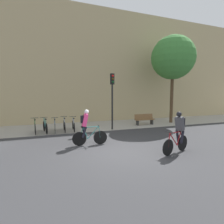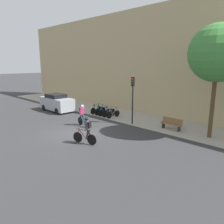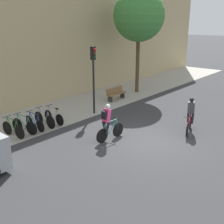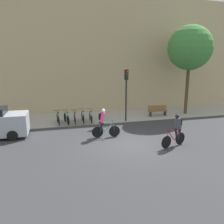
{
  "view_description": "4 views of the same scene",
  "coord_description": "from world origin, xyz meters",
  "px_view_note": "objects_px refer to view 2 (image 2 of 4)",
  "views": [
    {
      "loc": [
        -2.86,
        -6.87,
        2.51
      ],
      "look_at": [
        0.24,
        1.71,
        1.6
      ],
      "focal_mm": 28.0,
      "sensor_mm": 36.0,
      "label": 1
    },
    {
      "loc": [
        12.85,
        -9.18,
        5.09
      ],
      "look_at": [
        1.25,
        2.56,
        1.39
      ],
      "focal_mm": 35.0,
      "sensor_mm": 36.0,
      "label": 2
    },
    {
      "loc": [
        -10.29,
        -6.45,
        5.37
      ],
      "look_at": [
        -0.05,
        2.23,
        0.99
      ],
      "focal_mm": 45.0,
      "sensor_mm": 36.0,
      "label": 3
    },
    {
      "loc": [
        -3.94,
        -10.93,
        4.45
      ],
      "look_at": [
        -0.54,
        1.81,
        1.49
      ],
      "focal_mm": 35.0,
      "sensor_mm": 36.0,
      "label": 4
    }
  ],
  "objects_px": {
    "cyclist_grey": "(87,130)",
    "parked_bike_2": "(104,112)",
    "traffic_light_pole": "(133,92)",
    "bench": "(171,124)",
    "parked_bike_3": "(109,112)",
    "cyclist_pink": "(82,115)",
    "parked_bike_1": "(100,111)",
    "parked_car": "(57,103)",
    "parked_bike_0": "(96,110)",
    "parked_bike_4": "(113,114)"
  },
  "relations": [
    {
      "from": "cyclist_grey",
      "to": "parked_bike_2",
      "type": "height_order",
      "value": "cyclist_grey"
    },
    {
      "from": "parked_bike_2",
      "to": "traffic_light_pole",
      "type": "relative_size",
      "value": 0.4
    },
    {
      "from": "bench",
      "to": "parked_bike_3",
      "type": "bearing_deg",
      "value": -175.73
    },
    {
      "from": "cyclist_pink",
      "to": "parked_bike_3",
      "type": "bearing_deg",
      "value": 101.4
    },
    {
      "from": "parked_bike_2",
      "to": "parked_bike_1",
      "type": "bearing_deg",
      "value": 179.86
    },
    {
      "from": "cyclist_pink",
      "to": "parked_car",
      "type": "relative_size",
      "value": 0.42
    },
    {
      "from": "parked_bike_0",
      "to": "traffic_light_pole",
      "type": "xyz_separation_m",
      "value": [
        5.17,
        -0.46,
        2.34
      ]
    },
    {
      "from": "parked_bike_3",
      "to": "parked_bike_4",
      "type": "relative_size",
      "value": 1.06
    },
    {
      "from": "cyclist_grey",
      "to": "parked_car",
      "type": "relative_size",
      "value": 0.42
    },
    {
      "from": "parked_bike_3",
      "to": "cyclist_grey",
      "type": "bearing_deg",
      "value": -55.22
    },
    {
      "from": "parked_bike_1",
      "to": "parked_bike_4",
      "type": "bearing_deg",
      "value": -0.04
    },
    {
      "from": "parked_bike_0",
      "to": "parked_bike_3",
      "type": "height_order",
      "value": "parked_bike_3"
    },
    {
      "from": "cyclist_pink",
      "to": "bench",
      "type": "bearing_deg",
      "value": 36.47
    },
    {
      "from": "cyclist_pink",
      "to": "bench",
      "type": "relative_size",
      "value": 1.05
    },
    {
      "from": "parked_bike_0",
      "to": "parked_car",
      "type": "distance_m",
      "value": 4.59
    },
    {
      "from": "parked_bike_0",
      "to": "parked_bike_3",
      "type": "distance_m",
      "value": 1.84
    },
    {
      "from": "cyclist_pink",
      "to": "cyclist_grey",
      "type": "bearing_deg",
      "value": -34.27
    },
    {
      "from": "cyclist_grey",
      "to": "cyclist_pink",
      "type": "bearing_deg",
      "value": 145.73
    },
    {
      "from": "parked_bike_0",
      "to": "parked_bike_1",
      "type": "distance_m",
      "value": 0.61
    },
    {
      "from": "parked_bike_3",
      "to": "traffic_light_pole",
      "type": "height_order",
      "value": "traffic_light_pole"
    },
    {
      "from": "parked_bike_3",
      "to": "parked_bike_2",
      "type": "bearing_deg",
      "value": -179.91
    },
    {
      "from": "parked_bike_3",
      "to": "bench",
      "type": "xyz_separation_m",
      "value": [
        6.53,
        0.49,
        0.05
      ]
    },
    {
      "from": "cyclist_pink",
      "to": "traffic_light_pole",
      "type": "bearing_deg",
      "value": 52.29
    },
    {
      "from": "parked_bike_0",
      "to": "parked_car",
      "type": "relative_size",
      "value": 0.38
    },
    {
      "from": "parked_bike_2",
      "to": "parked_bike_3",
      "type": "relative_size",
      "value": 0.91
    },
    {
      "from": "traffic_light_pole",
      "to": "parked_bike_1",
      "type": "bearing_deg",
      "value": 174.22
    },
    {
      "from": "parked_bike_1",
      "to": "traffic_light_pole",
      "type": "relative_size",
      "value": 0.42
    },
    {
      "from": "cyclist_pink",
      "to": "bench",
      "type": "height_order",
      "value": "cyclist_pink"
    },
    {
      "from": "traffic_light_pole",
      "to": "parked_car",
      "type": "bearing_deg",
      "value": -169.57
    },
    {
      "from": "parked_bike_1",
      "to": "parked_bike_2",
      "type": "xyz_separation_m",
      "value": [
        0.61,
        -0.0,
        -0.03
      ]
    },
    {
      "from": "parked_bike_1",
      "to": "parked_bike_4",
      "type": "xyz_separation_m",
      "value": [
        1.84,
        -0.0,
        -0.02
      ]
    },
    {
      "from": "parked_car",
      "to": "parked_bike_0",
      "type": "bearing_deg",
      "value": 28.15
    },
    {
      "from": "cyclist_grey",
      "to": "parked_bike_3",
      "type": "distance_m",
      "value": 7.55
    },
    {
      "from": "parked_bike_2",
      "to": "bench",
      "type": "relative_size",
      "value": 0.95
    },
    {
      "from": "cyclist_pink",
      "to": "parked_bike_2",
      "type": "bearing_deg",
      "value": 110.02
    },
    {
      "from": "parked_bike_3",
      "to": "parked_car",
      "type": "bearing_deg",
      "value": -159.86
    },
    {
      "from": "parked_bike_0",
      "to": "bench",
      "type": "xyz_separation_m",
      "value": [
        8.37,
        0.49,
        0.07
      ]
    },
    {
      "from": "parked_bike_1",
      "to": "traffic_light_pole",
      "type": "xyz_separation_m",
      "value": [
        4.55,
        -0.46,
        2.33
      ]
    },
    {
      "from": "parked_bike_4",
      "to": "bench",
      "type": "relative_size",
      "value": 0.99
    },
    {
      "from": "cyclist_pink",
      "to": "parked_bike_0",
      "type": "xyz_separation_m",
      "value": [
        -2.6,
        3.78,
        -0.54
      ]
    },
    {
      "from": "parked_bike_2",
      "to": "parked_car",
      "type": "xyz_separation_m",
      "value": [
        -5.25,
        -2.15,
        0.52
      ]
    },
    {
      "from": "cyclist_grey",
      "to": "parked_car",
      "type": "distance_m",
      "value": 10.93
    },
    {
      "from": "parked_bike_4",
      "to": "parked_bike_2",
      "type": "bearing_deg",
      "value": -179.99
    },
    {
      "from": "bench",
      "to": "parked_bike_0",
      "type": "bearing_deg",
      "value": -176.68
    },
    {
      "from": "parked_bike_1",
      "to": "parked_car",
      "type": "xyz_separation_m",
      "value": [
        -4.64,
        -2.15,
        0.49
      ]
    },
    {
      "from": "cyclist_pink",
      "to": "traffic_light_pole",
      "type": "distance_m",
      "value": 4.56
    },
    {
      "from": "parked_bike_3",
      "to": "traffic_light_pole",
      "type": "relative_size",
      "value": 0.45
    },
    {
      "from": "parked_bike_4",
      "to": "parked_bike_1",
      "type": "bearing_deg",
      "value": 179.96
    },
    {
      "from": "parked_bike_0",
      "to": "traffic_light_pole",
      "type": "height_order",
      "value": "traffic_light_pole"
    },
    {
      "from": "cyclist_pink",
      "to": "parked_bike_4",
      "type": "distance_m",
      "value": 3.82
    }
  ]
}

